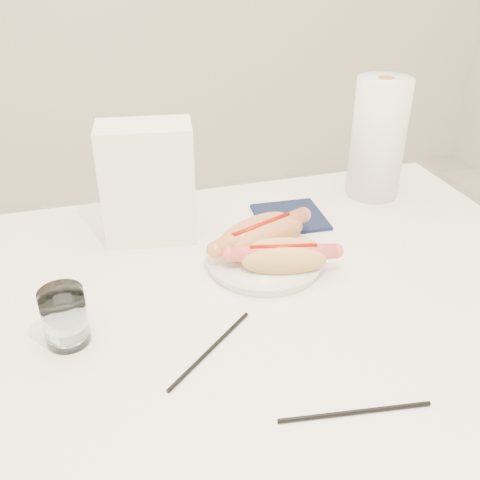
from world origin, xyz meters
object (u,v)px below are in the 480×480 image
object	(u,v)px
hotdog_left	(261,236)
paper_towel_roll	(378,139)
water_glass	(65,317)
hotdog_right	(283,257)
plate	(264,261)
table	(224,326)
napkin_box	(148,183)

from	to	relation	value
hotdog_left	paper_towel_roll	bearing A→B (deg)	7.93
hotdog_left	water_glass	size ratio (longest dim) A/B	2.28
hotdog_right	paper_towel_roll	distance (m)	0.40
hotdog_left	water_glass	bearing A→B (deg)	-178.88
plate	water_glass	xyz separation A→B (m)	(-0.33, -0.11, 0.04)
hotdog_right	paper_towel_roll	bearing A→B (deg)	52.50
water_glass	paper_towel_roll	bearing A→B (deg)	25.75
table	water_glass	bearing A→B (deg)	-171.07
hotdog_right	water_glass	bearing A→B (deg)	-156.14
hotdog_left	water_glass	distance (m)	0.36
water_glass	paper_towel_roll	size ratio (longest dim) A/B	0.34
table	hotdog_right	bearing A→B (deg)	14.84
plate	hotdog_left	distance (m)	0.05
plate	hotdog_left	bearing A→B (deg)	82.67
table	napkin_box	distance (m)	0.29
napkin_box	hotdog_right	bearing A→B (deg)	-37.90
hotdog_left	napkin_box	xyz separation A→B (m)	(-0.17, 0.13, 0.07)
hotdog_left	paper_towel_roll	xyz separation A→B (m)	(0.31, 0.17, 0.08)
plate	paper_towel_roll	world-z (taller)	paper_towel_roll
water_glass	hotdog_left	bearing A→B (deg)	22.37
hotdog_left	table	bearing A→B (deg)	-154.91
hotdog_left	water_glass	world-z (taller)	water_glass
table	water_glass	size ratio (longest dim) A/B	13.94
plate	water_glass	world-z (taller)	water_glass
hotdog_right	water_glass	world-z (taller)	water_glass
paper_towel_roll	hotdog_right	bearing A→B (deg)	-140.55
hotdog_left	hotdog_right	world-z (taller)	hotdog_left
plate	napkin_box	world-z (taller)	napkin_box
table	water_glass	world-z (taller)	water_glass
hotdog_right	napkin_box	xyz separation A→B (m)	(-0.19, 0.20, 0.07)
plate	hotdog_right	distance (m)	0.05
hotdog_right	napkin_box	world-z (taller)	napkin_box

